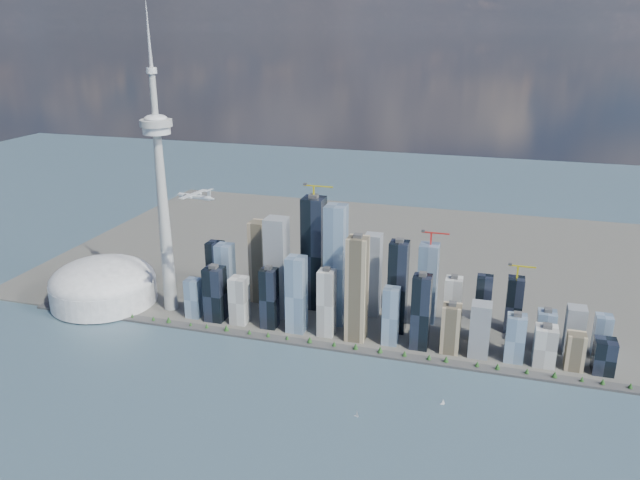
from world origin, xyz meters
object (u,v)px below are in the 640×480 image
(dome_stadium, at_px, (103,284))
(sailboat_west, at_px, (357,415))
(needle_tower, at_px, (162,190))
(airplane, at_px, (195,196))
(sailboat_east, at_px, (443,403))

(dome_stadium, relative_size, sailboat_west, 20.66)
(needle_tower, bearing_deg, dome_stadium, -175.91)
(dome_stadium, distance_m, sailboat_west, 606.71)
(needle_tower, height_order, airplane, needle_tower)
(dome_stadium, bearing_deg, airplane, -16.83)
(airplane, relative_size, sailboat_east, 7.55)
(needle_tower, xyz_separation_m, airplane, (112.40, -86.33, 18.69))
(needle_tower, xyz_separation_m, sailboat_west, (420.67, -238.96, -232.73))
(airplane, height_order, sailboat_east, airplane)
(sailboat_east, bearing_deg, sailboat_west, -160.94)
(sailboat_west, bearing_deg, airplane, 172.92)
(needle_tower, distance_m, dome_stadium, 241.40)
(dome_stadium, xyz_separation_m, sailboat_west, (560.67, -228.96, -36.33))
(airplane, xyz_separation_m, sailboat_west, (308.28, -152.63, -251.42))
(needle_tower, bearing_deg, sailboat_east, -18.22)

